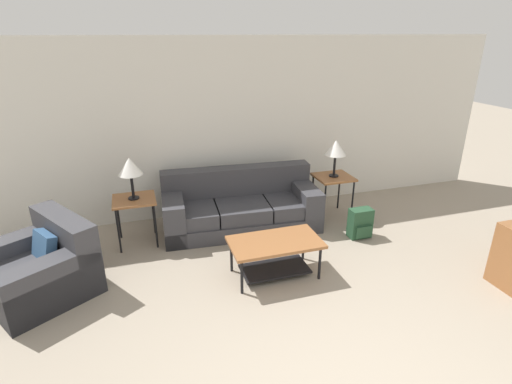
{
  "coord_description": "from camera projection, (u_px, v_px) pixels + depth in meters",
  "views": [
    {
      "loc": [
        -1.35,
        -1.5,
        2.64
      ],
      "look_at": [
        0.01,
        2.86,
        0.8
      ],
      "focal_mm": 28.0,
      "sensor_mm": 36.0,
      "label": 1
    }
  ],
  "objects": [
    {
      "name": "side_table_right",
      "position": [
        333.0,
        181.0,
        5.96
      ],
      "size": [
        0.54,
        0.5,
        0.64
      ],
      "color": "#935B33",
      "rests_on": "ground_plane"
    },
    {
      "name": "backpack",
      "position": [
        360.0,
        224.0,
        5.45
      ],
      "size": [
        0.31,
        0.25,
        0.41
      ],
      "color": "#23472D",
      "rests_on": "ground_plane"
    },
    {
      "name": "couch",
      "position": [
        241.0,
        208.0,
        5.71
      ],
      "size": [
        2.23,
        1.04,
        0.82
      ],
      "color": "#38383D",
      "rests_on": "ground_plane"
    },
    {
      "name": "side_table_left",
      "position": [
        134.0,
        204.0,
        5.16
      ],
      "size": [
        0.54,
        0.5,
        0.64
      ],
      "color": "#935B33",
      "rests_on": "ground_plane"
    },
    {
      "name": "armchair",
      "position": [
        41.0,
        268.0,
        4.27
      ],
      "size": [
        1.38,
        1.4,
        0.8
      ],
      "color": "#38383D",
      "rests_on": "ground_plane"
    },
    {
      "name": "table_lamp_right",
      "position": [
        336.0,
        148.0,
        5.77
      ],
      "size": [
        0.3,
        0.3,
        0.55
      ],
      "color": "black",
      "rests_on": "side_table_right"
    },
    {
      "name": "table_lamp_left",
      "position": [
        130.0,
        167.0,
        4.98
      ],
      "size": [
        0.3,
        0.3,
        0.55
      ],
      "color": "black",
      "rests_on": "side_table_left"
    },
    {
      "name": "coffee_table",
      "position": [
        275.0,
        250.0,
        4.54
      ],
      "size": [
        1.03,
        0.58,
        0.45
      ],
      "color": "#935B33",
      "rests_on": "ground_plane"
    },
    {
      "name": "wall_back",
      "position": [
        228.0,
        129.0,
        5.93
      ],
      "size": [
        8.94,
        0.06,
        2.6
      ],
      "color": "silver",
      "rests_on": "ground_plane"
    }
  ]
}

